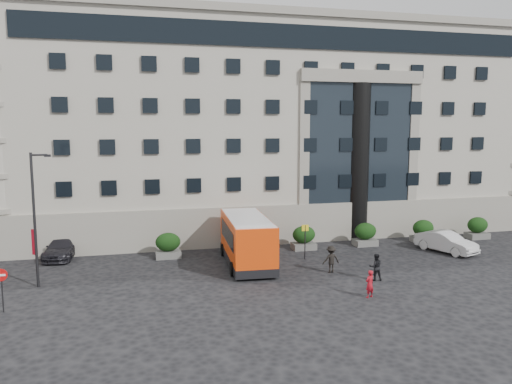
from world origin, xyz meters
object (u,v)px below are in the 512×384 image
at_px(hedge_a, 168,245).
at_px(bus_stop_sign, 305,236).
at_px(no_entry_sign, 1,281).
at_px(white_taxi, 446,242).
at_px(pedestrian_b, 376,267).
at_px(parked_car_c, 62,248).
at_px(street_lamp, 35,215).
at_px(red_truck, 34,229).
at_px(minibus, 247,238).
at_px(parked_car_d, 72,232).
at_px(pedestrian_c, 331,259).
at_px(hedge_e, 423,231).
at_px(pedestrian_a, 370,284).
at_px(hedge_b, 238,241).
at_px(hedge_f, 477,228).
at_px(hedge_c, 304,238).
at_px(hedge_d, 365,234).

distance_m(hedge_a, bus_stop_sign, 9.94).
xyz_separation_m(no_entry_sign, white_taxi, (29.59, 5.42, -0.87)).
height_order(hedge_a, no_entry_sign, no_entry_sign).
xyz_separation_m(no_entry_sign, pedestrian_b, (21.11, 0.35, -0.81)).
xyz_separation_m(parked_car_c, pedestrian_b, (19.61, -10.48, 0.15)).
height_order(street_lamp, no_entry_sign, street_lamp).
bearing_deg(red_truck, hedge_a, -18.69).
relative_size(minibus, parked_car_d, 1.84).
relative_size(red_truck, pedestrian_c, 3.39).
relative_size(street_lamp, pedestrian_c, 4.50).
xyz_separation_m(hedge_e, pedestrian_b, (-8.69, -8.49, -0.08)).
bearing_deg(red_truck, pedestrian_a, -30.50).
relative_size(hedge_b, parked_car_c, 0.38).
xyz_separation_m(hedge_f, no_entry_sign, (-35.00, -8.84, 0.72)).
height_order(hedge_c, no_entry_sign, no_entry_sign).
bearing_deg(white_taxi, bus_stop_sign, 156.22).
bearing_deg(hedge_f, pedestrian_b, -148.57).
height_order(hedge_d, bus_stop_sign, bus_stop_sign).
xyz_separation_m(hedge_e, red_truck, (-30.68, 5.11, 0.65)).
xyz_separation_m(parked_car_c, pedestrian_c, (17.55, -8.29, 0.19)).
height_order(hedge_b, hedge_c, same).
distance_m(street_lamp, red_truck, 10.48).
relative_size(bus_stop_sign, white_taxi, 0.53).
distance_m(hedge_d, red_truck, 25.99).
xyz_separation_m(hedge_d, no_entry_sign, (-24.60, -8.84, 0.72)).
height_order(hedge_d, pedestrian_a, hedge_d).
bearing_deg(minibus, white_taxi, 2.01).
bearing_deg(pedestrian_c, hedge_d, -135.32).
distance_m(parked_car_d, pedestrian_c, 22.77).
bearing_deg(pedestrian_c, hedge_a, -36.03).
relative_size(hedge_a, red_truck, 0.31).
xyz_separation_m(hedge_b, minibus, (-0.03, -3.04, 0.90)).
relative_size(no_entry_sign, pedestrian_c, 1.31).
xyz_separation_m(street_lamp, parked_car_d, (0.44, 13.00, -3.76)).
bearing_deg(no_entry_sign, pedestrian_a, -7.30).
relative_size(hedge_c, pedestrian_b, 1.09).
distance_m(red_truck, parked_car_d, 4.02).
bearing_deg(pedestrian_a, pedestrian_c, -107.64).
bearing_deg(pedestrian_b, hedge_f, -137.04).
relative_size(street_lamp, white_taxi, 1.69).
xyz_separation_m(hedge_e, hedge_f, (5.20, 0.00, 0.00)).
distance_m(hedge_c, pedestrian_c, 6.31).
distance_m(pedestrian_a, pedestrian_b, 3.36).
distance_m(hedge_a, parked_car_c, 7.76).
height_order(hedge_d, pedestrian_c, hedge_d).
bearing_deg(pedestrian_c, hedge_c, -97.13).
distance_m(red_truck, parked_car_c, 4.02).
relative_size(parked_car_c, pedestrian_a, 3.07).
xyz_separation_m(hedge_f, street_lamp, (-33.94, -4.80, 3.44)).
bearing_deg(bus_stop_sign, hedge_d, 24.66).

